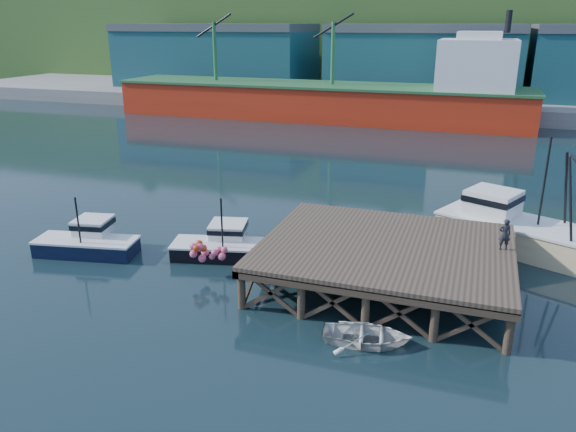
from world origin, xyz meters
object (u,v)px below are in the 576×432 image
at_px(boat_navy, 88,241).
at_px(trawler, 524,229).
at_px(boat_black, 226,244).
at_px(dockworker, 505,234).
at_px(dinghy, 367,335).

xyz_separation_m(boat_navy, trawler, (23.24, 8.27, 0.66)).
relative_size(boat_black, dockworker, 4.03).
distance_m(boat_black, dinghy, 11.34).
xyz_separation_m(boat_navy, dinghy, (16.84, -4.28, -0.34)).
bearing_deg(trawler, boat_navy, -136.29).
distance_m(boat_black, trawler, 16.87).
bearing_deg(dinghy, boat_black, 46.64).
xyz_separation_m(dinghy, dockworker, (5.08, 6.95, 2.52)).
bearing_deg(boat_black, trawler, 7.46).
bearing_deg(boat_black, boat_navy, -177.60).
height_order(boat_navy, boat_black, boat_black).
xyz_separation_m(boat_black, dinghy, (9.32, -6.46, -0.29)).
xyz_separation_m(boat_navy, dockworker, (21.93, 2.67, 2.18)).
bearing_deg(boat_black, dockworker, -11.76).
bearing_deg(trawler, boat_black, -134.68).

